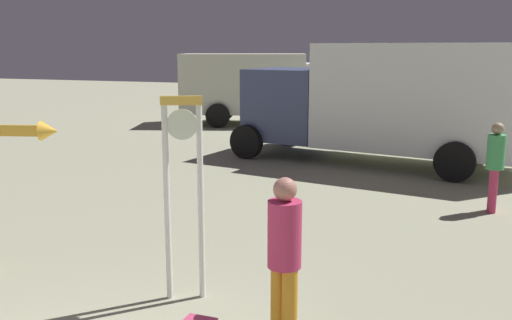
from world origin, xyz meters
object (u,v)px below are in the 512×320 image
box_truck_far (263,85)px  person_near_clock (284,254)px  standing_clock (183,180)px  arrow_sign (7,162)px  person_distant (495,162)px  box_truck_near (394,100)px

box_truck_far → person_near_clock: bearing=-70.1°
standing_clock → arrow_sign: size_ratio=1.08×
standing_clock → person_distant: size_ratio=1.47×
person_near_clock → standing_clock: bearing=154.8°
person_distant → box_truck_far: (-7.85, 9.92, 0.59)m
person_distant → box_truck_near: bearing=120.7°
person_distant → arrow_sign: bearing=-139.5°
person_near_clock → box_truck_near: 9.54m
box_truck_near → standing_clock: bearing=-98.7°
person_distant → box_truck_near: (-2.23, 3.75, 0.73)m
person_near_clock → box_truck_near: size_ratio=0.22×
arrow_sign → person_distant: 7.99m
standing_clock → box_truck_near: (1.35, 8.85, 0.21)m
box_truck_far → box_truck_near: bearing=-47.7°
box_truck_near → box_truck_far: (-5.62, 6.17, -0.14)m
arrow_sign → box_truck_far: size_ratio=0.31×
box_truck_near → person_distant: bearing=-59.3°
person_near_clock → box_truck_far: size_ratio=0.24×
standing_clock → box_truck_near: bearing=81.3°
standing_clock → person_distant: bearing=54.9°
box_truck_near → box_truck_far: size_ratio=1.09×
arrow_sign → box_truck_near: 9.72m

